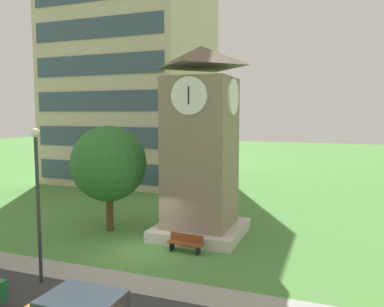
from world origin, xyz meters
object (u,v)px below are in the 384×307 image
at_px(park_bench, 185,243).
at_px(clock_tower, 201,153).
at_px(street_lamp, 38,189).
at_px(tree_by_building, 109,164).

bearing_deg(park_bench, clock_tower, 93.83).
relative_size(street_lamp, tree_by_building, 1.01).
xyz_separation_m(street_lamp, tree_by_building, (-1.22, 7.02, 0.12)).
bearing_deg(street_lamp, park_bench, 51.33).
relative_size(park_bench, street_lamp, 0.29).
distance_m(clock_tower, tree_by_building, 5.41).
xyz_separation_m(park_bench, tree_by_building, (-5.44, 1.74, 3.50)).
xyz_separation_m(clock_tower, tree_by_building, (-5.25, -1.09, -0.72)).
bearing_deg(tree_by_building, park_bench, -17.76).
bearing_deg(tree_by_building, clock_tower, 11.68).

